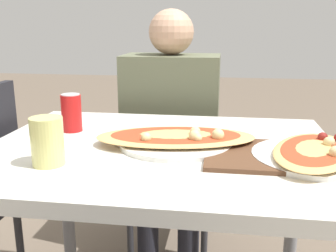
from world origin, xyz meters
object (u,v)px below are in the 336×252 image
drink_glass (47,141)px  chair_far_seated (174,146)px  person_seated (171,116)px  pizza_second (314,153)px  soda_can (71,113)px  dining_table (161,172)px  pizza_main (176,139)px

drink_glass → chair_far_seated: bearing=77.8°
person_seated → pizza_second: bearing=125.2°
soda_can → drink_glass: size_ratio=1.01×
drink_glass → pizza_second: bearing=11.5°
dining_table → drink_glass: size_ratio=8.32×
drink_glass → pizza_main: bearing=35.4°
chair_far_seated → pizza_second: (0.48, -0.79, 0.25)m
pizza_main → drink_glass: (-0.30, -0.21, 0.04)m
dining_table → pizza_main: (0.04, 0.02, 0.10)m
soda_can → pizza_second: soda_can is taller
chair_far_seated → soda_can: (-0.26, -0.61, 0.29)m
dining_table → pizza_second: pizza_second is taller
person_seated → pizza_second: (0.48, -0.68, 0.07)m
soda_can → chair_far_seated: bearing=66.6°
chair_far_seated → person_seated: bearing=90.0°
chair_far_seated → soda_can: bearing=66.6°
chair_far_seated → pizza_main: chair_far_seated is taller
soda_can → pizza_second: bearing=-13.6°
pizza_main → pizza_second: 0.38m
person_seated → pizza_main: (0.10, -0.60, 0.07)m
drink_glass → dining_table: bearing=37.1°
drink_glass → pizza_second: drink_glass is taller
drink_glass → pizza_second: 0.69m
pizza_main → person_seated: bearing=99.5°
pizza_main → chair_far_seated: bearing=98.0°
chair_far_seated → pizza_second: chair_far_seated is taller
pizza_main → soda_can: soda_can is taller
dining_table → pizza_main: bearing=23.7°
dining_table → drink_glass: 0.35m
person_seated → pizza_second: person_seated is taller
pizza_main → drink_glass: 0.37m
pizza_main → pizza_second: bearing=-11.5°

